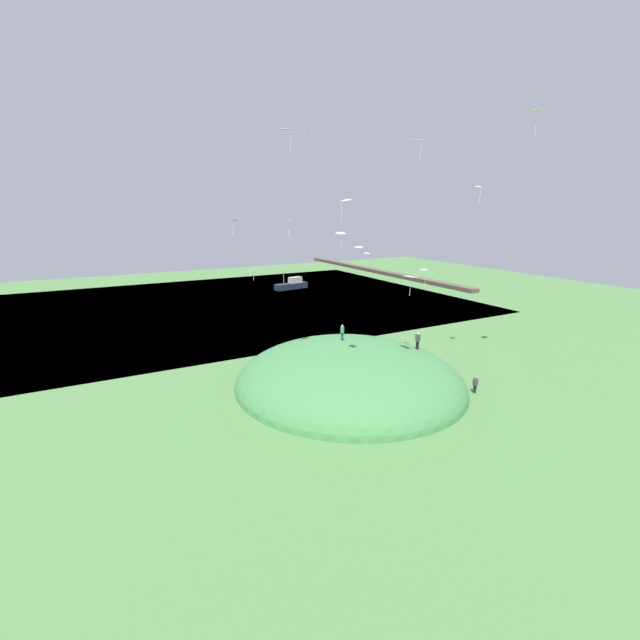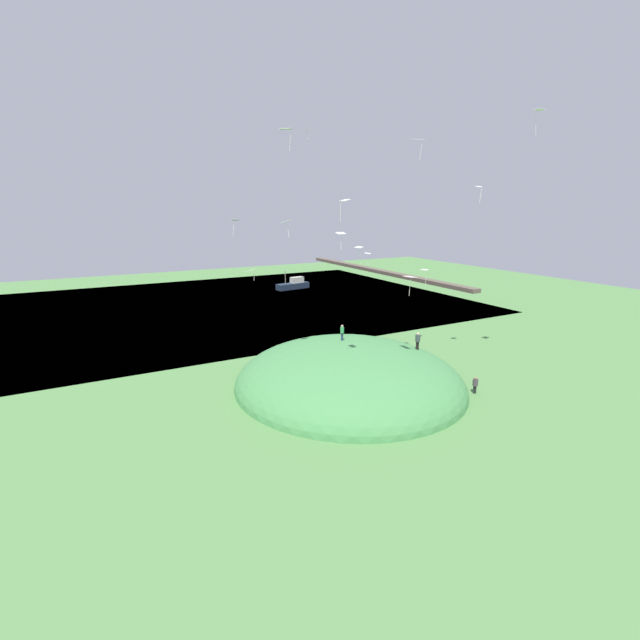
% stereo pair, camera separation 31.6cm
% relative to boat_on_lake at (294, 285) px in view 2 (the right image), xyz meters
% --- Properties ---
extents(ground_plane, '(160.00, 160.00, 0.00)m').
position_rel_boat_on_lake_xyz_m(ground_plane, '(40.20, -16.04, -0.88)').
color(ground_plane, '#528446').
extents(lake_water, '(59.70, 80.00, 0.40)m').
position_rel_boat_on_lake_xyz_m(lake_water, '(8.11, -16.04, -1.08)').
color(lake_water, slate).
rests_on(lake_water, ground_plane).
extents(grass_hill, '(22.65, 21.81, 7.84)m').
position_rel_boat_on_lake_xyz_m(grass_hill, '(50.32, -17.54, -0.88)').
color(grass_hill, '#478A4C').
rests_on(grass_hill, ground_plane).
extents(bridge_deck_far, '(53.73, 1.80, 0.70)m').
position_rel_boat_on_lake_xyz_m(bridge_deck_far, '(8.11, 16.18, 2.83)').
color(bridge_deck_far, brown).
extents(boat_on_lake, '(3.11, 7.54, 3.97)m').
position_rel_boat_on_lake_xyz_m(boat_on_lake, '(0.00, 0.00, 0.00)').
color(boat_on_lake, '#1C293B').
rests_on(boat_on_lake, lake_water).
extents(person_on_hilltop, '(0.49, 0.49, 1.58)m').
position_rel_boat_on_lake_xyz_m(person_on_hilltop, '(48.34, -17.16, 3.97)').
color(person_on_hilltop, navy).
rests_on(person_on_hilltop, grass_hill).
extents(person_with_child, '(0.62, 0.62, 1.61)m').
position_rel_boat_on_lake_xyz_m(person_with_child, '(57.67, -8.50, 0.12)').
color(person_with_child, black).
rests_on(person_with_child, ground_plane).
extents(person_near_shore, '(0.51, 0.51, 1.65)m').
position_rel_boat_on_lake_xyz_m(person_near_shore, '(39.51, -14.07, 0.15)').
color(person_near_shore, '#322936').
rests_on(person_near_shore, ground_plane).
extents(person_walking_path, '(0.56, 0.56, 1.74)m').
position_rel_boat_on_lake_xyz_m(person_walking_path, '(52.13, -10.76, 3.21)').
color(person_walking_path, black).
rests_on(person_walking_path, grass_hill).
extents(kite_0, '(1.32, 1.24, 1.52)m').
position_rel_boat_on_lake_xyz_m(kite_0, '(48.93, -23.18, 14.55)').
color(kite_0, white).
extents(kite_1, '(0.96, 0.78, 1.96)m').
position_rel_boat_on_lake_xyz_m(kite_1, '(44.40, -3.46, 8.53)').
color(kite_1, white).
extents(kite_2, '(0.89, 1.11, 2.12)m').
position_rel_boat_on_lake_xyz_m(kite_2, '(55.89, -1.58, 24.05)').
color(kite_2, white).
extents(kite_3, '(1.15, 0.88, 1.72)m').
position_rel_boat_on_lake_xyz_m(kite_3, '(54.94, -14.50, 9.94)').
color(kite_3, white).
extents(kite_4, '(1.40, 1.35, 1.38)m').
position_rel_boat_on_lake_xyz_m(kite_4, '(36.20, -21.97, 8.83)').
color(kite_4, white).
extents(kite_5, '(1.14, 1.09, 1.84)m').
position_rel_boat_on_lake_xyz_m(kite_5, '(35.73, -23.59, 14.36)').
color(kite_5, white).
extents(kite_6, '(0.54, 0.76, 1.03)m').
position_rel_boat_on_lake_xyz_m(kite_6, '(39.86, -16.69, 23.66)').
color(kite_6, silver).
extents(kite_7, '(0.52, 0.72, 1.64)m').
position_rel_boat_on_lake_xyz_m(kite_7, '(51.46, -3.36, 17.63)').
color(kite_7, white).
extents(kite_8, '(0.78, 0.61, 1.62)m').
position_rel_boat_on_lake_xyz_m(kite_8, '(56.10, -21.84, 16.10)').
color(kite_8, white).
extents(kite_9, '(1.14, 1.39, 1.76)m').
position_rel_boat_on_lake_xyz_m(kite_9, '(51.85, -11.92, 21.47)').
color(kite_9, silver).
extents(kite_10, '(0.72, 0.98, 1.77)m').
position_rel_boat_on_lake_xyz_m(kite_10, '(45.88, -15.96, 13.19)').
color(kite_10, silver).
extents(kite_11, '(1.29, 1.27, 1.54)m').
position_rel_boat_on_lake_xyz_m(kite_11, '(37.63, -7.00, 10.13)').
color(kite_11, white).
extents(kite_12, '(1.07, 1.13, 1.65)m').
position_rel_boat_on_lake_xyz_m(kite_12, '(50.39, -23.74, 21.55)').
color(kite_12, silver).
extents(kite_13, '(0.94, 0.82, 1.69)m').
position_rel_boat_on_lake_xyz_m(kite_13, '(47.80, -15.03, 11.89)').
color(kite_13, white).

